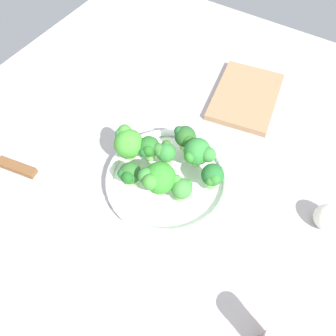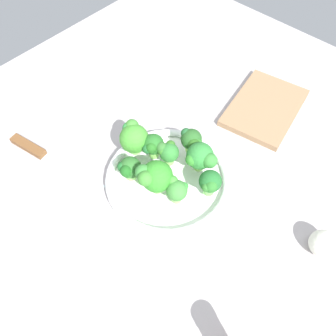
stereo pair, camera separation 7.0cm
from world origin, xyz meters
TOP-DOWN VIEW (x-y plane):
  - ground_plane at (0.00, 0.00)cm, footprint 130.00×130.00cm
  - bowl at (3.94, -3.46)cm, footprint 26.97×26.97cm
  - broccoli_floret_0 at (1.14, -6.02)cm, footprint 4.61×4.85cm
  - broccoli_floret_1 at (9.48, -9.16)cm, footprint 5.09×4.60cm
  - broccoli_floret_2 at (-4.38, -4.20)cm, footprint 4.63×5.33cm
  - broccoli_floret_3 at (3.65, -13.65)cm, footprint 6.34×6.80cm
  - broccoli_floret_4 at (8.12, -3.22)cm, footprint 7.36×6.91cm
  - broccoli_floret_5 at (1.40, 5.44)cm, footprint 5.02×4.61cm
  - broccoli_floret_6 at (6.90, 1.54)cm, footprint 4.41×4.51cm
  - broccoli_floret_7 at (-1.90, 0.62)cm, footprint 6.34×6.61cm
  - broccoli_floret_8 at (2.22, -9.36)cm, footprint 5.25×4.58cm
  - knife at (17.94, -29.57)cm, footprint 6.95×26.62cm
  - cutting_board at (-29.00, -0.48)cm, footprint 24.75×19.25cm
  - garlic_bulb at (-4.61, 28.46)cm, footprint 5.36×5.36cm

SIDE VIEW (x-z plane):
  - ground_plane at x=0.00cm, z-range -2.50..0.00cm
  - knife at x=17.94cm, z-range -0.20..1.30cm
  - cutting_board at x=-29.00cm, z-range 0.00..1.60cm
  - bowl at x=3.94cm, z-range 0.03..2.99cm
  - garlic_bulb at x=-4.61cm, z-range 0.00..5.36cm
  - broccoli_floret_1 at x=9.48cm, z-range 3.44..9.01cm
  - broccoli_floret_6 at x=6.90cm, z-range 3.59..9.40cm
  - broccoli_floret_0 at x=1.14cm, z-range 3.61..9.43cm
  - broccoli_floret_8 at x=2.22cm, z-range 3.64..9.89cm
  - broccoli_floret_5 at x=1.40cm, z-range 3.64..9.94cm
  - broccoli_floret_2 at x=-4.38cm, z-range 3.69..9.92cm
  - broccoli_floret_7 at x=-1.90cm, z-range 3.69..10.92cm
  - broccoli_floret_3 at x=3.65cm, z-range 3.60..11.07cm
  - broccoli_floret_4 at x=8.12cm, z-range 3.77..11.76cm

